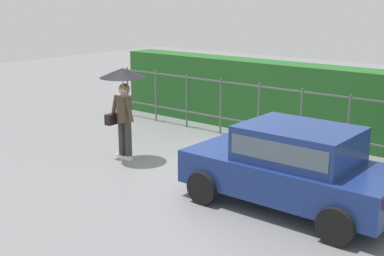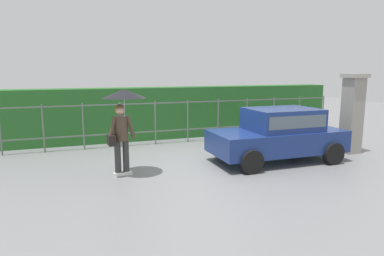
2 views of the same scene
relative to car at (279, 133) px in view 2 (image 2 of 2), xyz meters
name	(u,v)px [view 2 (image 2 of 2)]	position (x,y,z in m)	size (l,w,h in m)	color
ground_plane	(204,164)	(-2.10, 0.40, -0.80)	(40.00, 40.00, 0.00)	slate
car	(279,133)	(0.00, 0.00, 0.00)	(3.74, 1.86, 1.48)	navy
pedestrian	(122,111)	(-4.28, 0.10, 0.76)	(1.02, 1.02, 2.09)	#333333
gate_pillar	(352,113)	(2.64, 0.07, 0.44)	(0.60, 0.60, 2.42)	gray
fence_section	(188,119)	(-1.56, 3.27, 0.02)	(11.81, 0.05, 1.50)	#59605B
hedge_row	(179,112)	(-1.56, 4.35, 0.15)	(12.76, 0.90, 1.90)	#235B23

